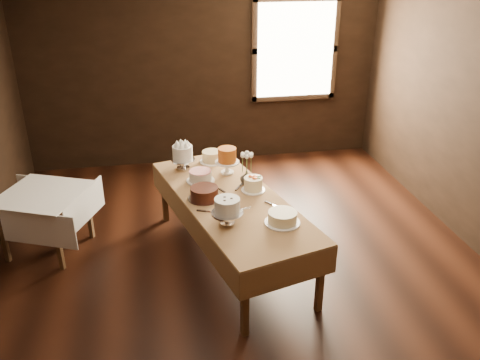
# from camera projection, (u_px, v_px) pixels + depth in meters

# --- Properties ---
(floor) EXTENTS (5.00, 6.00, 0.01)m
(floor) POSITION_uv_depth(u_px,v_px,m) (244.00, 275.00, 4.93)
(floor) COLOR black
(floor) RESTS_ON ground
(wall_back) EXTENTS (5.00, 0.02, 2.80)m
(wall_back) POSITION_uv_depth(u_px,v_px,m) (204.00, 67.00, 7.00)
(wall_back) COLOR black
(wall_back) RESTS_ON ground
(window) EXTENTS (1.10, 0.05, 1.30)m
(window) POSITION_uv_depth(u_px,v_px,m) (296.00, 50.00, 7.07)
(window) COLOR #FFEABF
(window) RESTS_ON wall_back
(display_table) EXTENTS (1.47, 2.45, 0.71)m
(display_table) POSITION_uv_depth(u_px,v_px,m) (231.00, 203.00, 4.91)
(display_table) COLOR #48301B
(display_table) RESTS_ON ground
(side_table) EXTENTS (1.05, 1.05, 0.67)m
(side_table) POSITION_uv_depth(u_px,v_px,m) (43.00, 200.00, 5.11)
(side_table) COLOR #48301B
(side_table) RESTS_ON ground
(cake_meringue) EXTENTS (0.30, 0.30, 0.28)m
(cake_meringue) POSITION_uv_depth(u_px,v_px,m) (183.00, 158.00, 5.47)
(cake_meringue) COLOR silver
(cake_meringue) RESTS_ON display_table
(cake_speckled) EXTENTS (0.28, 0.28, 0.13)m
(cake_speckled) POSITION_uv_depth(u_px,v_px,m) (212.00, 157.00, 5.67)
(cake_speckled) COLOR white
(cake_speckled) RESTS_ON display_table
(cake_lattice) EXTENTS (0.29, 0.29, 0.11)m
(cake_lattice) POSITION_uv_depth(u_px,v_px,m) (200.00, 177.00, 5.21)
(cake_lattice) COLOR white
(cake_lattice) RESTS_ON display_table
(cake_caramel) EXTENTS (0.26, 0.26, 0.30)m
(cake_caramel) POSITION_uv_depth(u_px,v_px,m) (227.00, 162.00, 5.37)
(cake_caramel) COLOR white
(cake_caramel) RESTS_ON display_table
(cake_chocolate) EXTENTS (0.38, 0.38, 0.13)m
(cake_chocolate) POSITION_uv_depth(u_px,v_px,m) (204.00, 194.00, 4.84)
(cake_chocolate) COLOR silver
(cake_chocolate) RESTS_ON display_table
(cake_flowers) EXTENTS (0.26, 0.26, 0.14)m
(cake_flowers) POSITION_uv_depth(u_px,v_px,m) (253.00, 185.00, 5.01)
(cake_flowers) COLOR white
(cake_flowers) RESTS_ON display_table
(cake_swirl) EXTENTS (0.32, 0.32, 0.26)m
(cake_swirl) POSITION_uv_depth(u_px,v_px,m) (227.00, 212.00, 4.39)
(cake_swirl) COLOR silver
(cake_swirl) RESTS_ON display_table
(cake_cream) EXTENTS (0.32, 0.32, 0.11)m
(cake_cream) POSITION_uv_depth(u_px,v_px,m) (282.00, 218.00, 4.43)
(cake_cream) COLOR white
(cake_cream) RESTS_ON display_table
(cake_server_a) EXTENTS (0.24, 0.10, 0.01)m
(cake_server_a) POSITION_uv_depth(u_px,v_px,m) (244.00, 209.00, 4.68)
(cake_server_a) COLOR silver
(cake_server_a) RESTS_ON display_table
(cake_server_b) EXTENTS (0.17, 0.21, 0.01)m
(cake_server_b) POSITION_uv_depth(u_px,v_px,m) (278.00, 207.00, 4.71)
(cake_server_b) COLOR silver
(cake_server_b) RESTS_ON display_table
(cake_server_c) EXTENTS (0.13, 0.22, 0.01)m
(cake_server_c) POSITION_uv_depth(u_px,v_px,m) (215.00, 187.00, 5.11)
(cake_server_c) COLOR silver
(cake_server_c) RESTS_ON display_table
(cake_server_d) EXTENTS (0.15, 0.22, 0.01)m
(cake_server_d) POSITION_uv_depth(u_px,v_px,m) (242.00, 184.00, 5.16)
(cake_server_d) COLOR silver
(cake_server_d) RESTS_ON display_table
(cake_server_e) EXTENTS (0.23, 0.11, 0.01)m
(cake_server_e) POSITION_uv_depth(u_px,v_px,m) (214.00, 212.00, 4.62)
(cake_server_e) COLOR silver
(cake_server_e) RESTS_ON display_table
(flower_vase) EXTENTS (0.19, 0.19, 0.14)m
(flower_vase) POSITION_uv_depth(u_px,v_px,m) (247.00, 178.00, 5.14)
(flower_vase) COLOR #2D2823
(flower_vase) RESTS_ON display_table
(flower_bouquet) EXTENTS (0.14, 0.14, 0.20)m
(flower_bouquet) POSITION_uv_depth(u_px,v_px,m) (247.00, 160.00, 5.06)
(flower_bouquet) COLOR white
(flower_bouquet) RESTS_ON flower_vase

